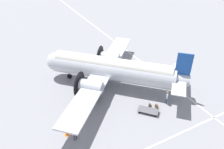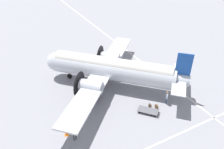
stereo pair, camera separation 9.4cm
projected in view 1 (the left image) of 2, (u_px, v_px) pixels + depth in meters
ground_plane at (112, 86)px, 29.31m from camera, size 300.00×300.00×0.00m
apron_line_eastwest at (155, 72)px, 32.12m from camera, size 120.00×0.16×0.01m
apron_line_northsouth at (163, 141)px, 21.33m from camera, size 0.16×120.00×0.01m
airliner_main at (109, 68)px, 28.02m from camera, size 18.48×18.42×6.03m
crew_foreground at (75, 132)px, 20.93m from camera, size 0.36×0.57×1.74m
passenger_boarding at (167, 96)px, 25.64m from camera, size 0.50×0.39×1.74m
suitcase_near_door at (157, 107)px, 25.32m from camera, size 0.45×0.18×0.53m
suitcase_upright_spare at (150, 106)px, 25.30m from camera, size 0.42×0.13×0.62m
baggage_cart at (148, 110)px, 24.70m from camera, size 2.46×2.38×0.56m
traffic_cone at (67, 133)px, 21.88m from camera, size 0.45×0.45×0.59m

